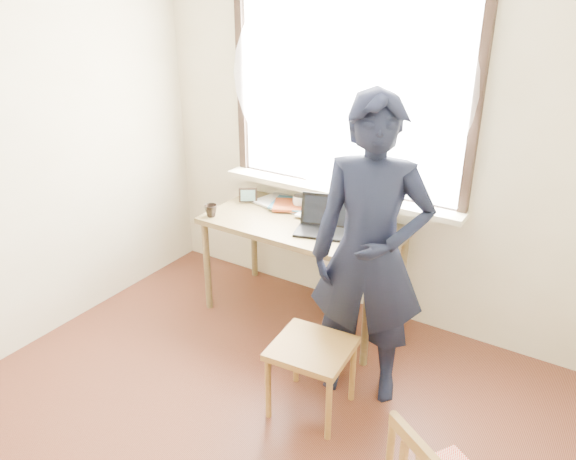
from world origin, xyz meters
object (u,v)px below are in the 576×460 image
Objects in this scene: desk at (303,233)px; work_chair at (312,356)px; laptop at (323,223)px; mug_white at (301,202)px; person at (370,255)px; mug_dark at (211,211)px.

desk is 3.00× the size of work_chair.
mug_white is (-0.33, 0.26, -0.01)m from laptop.
person is at bearing 64.20° from work_chair.
desk is 0.92m from person.
mug_white is at bearing 124.03° from work_chair.
mug_dark is at bearing 152.49° from person.
work_chair is at bearing -55.97° from mug_white.
mug_white is 0.07× the size of person.
desk is 1.06m from work_chair.
mug_dark is at bearing -157.70° from desk.
desk is at bearing 22.30° from mug_dark.
laptop reaches higher than desk.
work_chair is at bearing -26.29° from mug_dark.
mug_dark reaches higher than desk.
desk is 0.22m from laptop.
mug_white is at bearing 124.50° from desk.
laptop reaches higher than work_chair.
laptop is at bearing -38.26° from mug_white.
mug_dark is (-0.80, -0.22, -0.01)m from laptop.
laptop is at bearing 115.85° from work_chair.
desk is at bearing -55.50° from mug_white.
mug_dark is at bearing -164.40° from laptop.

